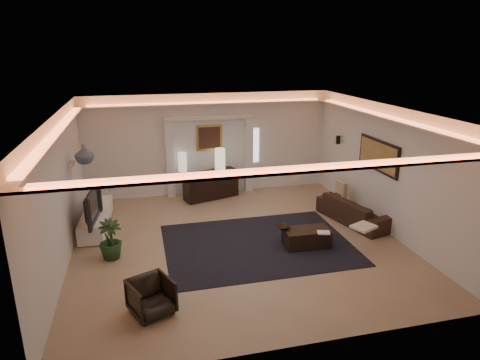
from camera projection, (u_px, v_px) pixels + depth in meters
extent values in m
plane|color=tan|center=(238.00, 242.00, 9.35)|extent=(7.00, 7.00, 0.00)
plane|color=white|center=(237.00, 111.00, 8.47)|extent=(7.00, 7.00, 0.00)
plane|color=silver|center=(209.00, 144.00, 12.15)|extent=(7.00, 0.00, 7.00)
plane|color=silver|center=(298.00, 256.00, 5.67)|extent=(7.00, 0.00, 7.00)
plane|color=silver|center=(60.00, 193.00, 8.11)|extent=(0.00, 7.00, 7.00)
plane|color=silver|center=(386.00, 169.00, 9.71)|extent=(0.00, 7.00, 7.00)
cube|color=silver|center=(237.00, 125.00, 8.56)|extent=(7.00, 7.00, 0.04)
cube|color=white|center=(255.00, 145.00, 12.47)|extent=(0.25, 0.03, 1.00)
cube|color=black|center=(258.00, 244.00, 9.25)|extent=(4.00, 3.00, 0.01)
cube|color=silver|center=(170.00, 159.00, 11.90)|extent=(0.22, 0.20, 2.20)
cube|color=silver|center=(249.00, 155.00, 12.42)|extent=(0.22, 0.20, 2.20)
cube|color=silver|center=(209.00, 117.00, 11.82)|extent=(2.52, 0.20, 0.12)
cube|color=tan|center=(209.00, 138.00, 12.06)|extent=(0.74, 0.04, 0.74)
cube|color=#4C2D1E|center=(209.00, 138.00, 12.04)|extent=(0.62, 0.02, 0.62)
cube|color=black|center=(379.00, 155.00, 9.90)|extent=(0.04, 1.64, 0.74)
cube|color=tan|center=(378.00, 155.00, 9.89)|extent=(0.02, 1.50, 0.62)
cylinder|color=black|center=(338.00, 140.00, 11.65)|extent=(0.12, 0.12, 0.22)
cube|color=silver|center=(72.00, 164.00, 9.36)|extent=(0.10, 0.55, 0.04)
cube|color=black|center=(211.00, 185.00, 11.96)|extent=(1.61, 0.94, 0.77)
cylinder|color=beige|center=(182.00, 161.00, 11.81)|extent=(0.31, 0.31, 0.54)
cylinder|color=#FAE9C0|center=(220.00, 161.00, 11.82)|extent=(0.30, 0.30, 0.65)
cube|color=white|center=(96.00, 218.00, 10.08)|extent=(0.66, 2.20, 0.41)
imported|color=black|center=(88.00, 204.00, 9.28)|extent=(1.32, 0.32, 0.76)
cylinder|color=black|center=(93.00, 197.00, 10.31)|extent=(0.15, 0.15, 0.36)
imported|color=slate|center=(84.00, 154.00, 9.27)|extent=(0.54, 0.54, 0.42)
imported|color=#203B1A|center=(110.00, 240.00, 8.54)|extent=(0.61, 0.61, 0.82)
imported|color=#3A2716|center=(354.00, 210.00, 10.38)|extent=(2.14, 1.26, 0.59)
cube|color=white|center=(364.00, 227.00, 8.81)|extent=(0.59, 0.55, 0.05)
cube|color=tan|center=(341.00, 189.00, 11.17)|extent=(0.16, 0.42, 0.41)
cube|color=black|center=(307.00, 237.00, 9.13)|extent=(0.99, 0.56, 0.36)
imported|color=black|center=(283.00, 226.00, 9.09)|extent=(0.33, 0.33, 0.07)
cube|color=white|center=(324.00, 232.00, 8.88)|extent=(0.30, 0.25, 0.03)
imported|color=#302822|center=(151.00, 297.00, 6.79)|extent=(0.84, 0.85, 0.60)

